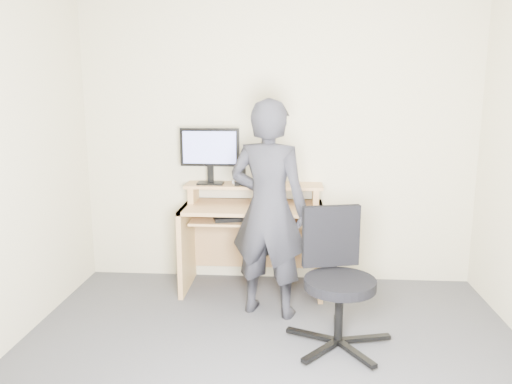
# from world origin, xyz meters

# --- Properties ---
(ground) EXTENTS (3.50, 3.50, 0.00)m
(ground) POSITION_xyz_m (0.00, 0.00, 0.00)
(ground) COLOR #4C4C51
(ground) RESTS_ON ground
(back_wall) EXTENTS (3.50, 0.02, 2.50)m
(back_wall) POSITION_xyz_m (0.00, 1.75, 1.25)
(back_wall) COLOR beige
(back_wall) RESTS_ON ground
(desk) EXTENTS (1.20, 0.60, 0.91)m
(desk) POSITION_xyz_m (-0.20, 1.53, 0.55)
(desk) COLOR #DCB56B
(desk) RESTS_ON ground
(monitor) EXTENTS (0.52, 0.14, 0.49)m
(monitor) POSITION_xyz_m (-0.58, 1.57, 1.20)
(monitor) COLOR black
(monitor) RESTS_ON desk
(external_drive) EXTENTS (0.09, 0.14, 0.20)m
(external_drive) POSITION_xyz_m (-0.31, 1.60, 1.01)
(external_drive) COLOR black
(external_drive) RESTS_ON desk
(travel_mug) EXTENTS (0.09, 0.09, 0.18)m
(travel_mug) POSITION_xyz_m (0.01, 1.61, 1.00)
(travel_mug) COLOR silver
(travel_mug) RESTS_ON desk
(smartphone) EXTENTS (0.08, 0.13, 0.01)m
(smartphone) POSITION_xyz_m (0.03, 1.59, 0.92)
(smartphone) COLOR black
(smartphone) RESTS_ON desk
(charger) EXTENTS (0.05, 0.05, 0.03)m
(charger) POSITION_xyz_m (-0.34, 1.50, 0.93)
(charger) COLOR black
(charger) RESTS_ON desk
(headphones) EXTENTS (0.18, 0.18, 0.06)m
(headphones) POSITION_xyz_m (-0.32, 1.63, 0.92)
(headphones) COLOR silver
(headphones) RESTS_ON desk
(keyboard) EXTENTS (0.49, 0.29, 0.03)m
(keyboard) POSITION_xyz_m (-0.29, 1.36, 0.67)
(keyboard) COLOR black
(keyboard) RESTS_ON desk
(mouse) EXTENTS (0.10, 0.06, 0.04)m
(mouse) POSITION_xyz_m (0.21, 1.35, 0.77)
(mouse) COLOR black
(mouse) RESTS_ON desk
(office_chair) EXTENTS (0.72, 0.71, 0.91)m
(office_chair) POSITION_xyz_m (0.44, 0.54, 0.50)
(office_chair) COLOR black
(office_chair) RESTS_ON ground
(person) EXTENTS (0.69, 0.55, 1.66)m
(person) POSITION_xyz_m (-0.04, 0.98, 0.83)
(person) COLOR black
(person) RESTS_ON ground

